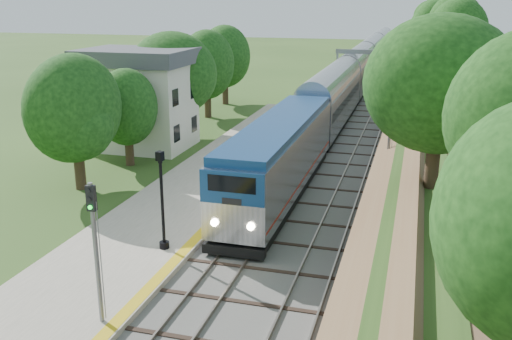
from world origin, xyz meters
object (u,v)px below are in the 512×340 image
(signal_gantry, at_px, (372,62))
(lamppost_far, at_px, (162,206))
(station_building, at_px, (139,98))
(signal_platform, at_px, (95,239))
(train, at_px, (357,75))
(signal_farside, at_px, (390,125))

(signal_gantry, distance_m, lamppost_far, 44.04)
(station_building, xyz_separation_m, signal_platform, (11.10, -25.16, -0.38))
(station_building, xyz_separation_m, signal_gantry, (16.47, 24.99, 0.73))
(station_building, bearing_deg, signal_gantry, 56.62)
(signal_gantry, relative_size, train, 0.08)
(lamppost_far, xyz_separation_m, signal_platform, (0.48, -6.56, 1.19))
(station_building, height_order, train, station_building)
(station_building, relative_size, lamppost_far, 1.79)
(lamppost_far, relative_size, signal_farside, 0.75)
(train, xyz_separation_m, signal_farside, (6.20, -37.24, 1.70))
(train, xyz_separation_m, lamppost_far, (-3.38, -51.26, 0.17))
(signal_gantry, height_order, train, signal_gantry)
(station_building, distance_m, signal_farside, 20.71)
(signal_platform, bearing_deg, train, 87.13)
(station_building, xyz_separation_m, signal_farside, (20.20, -4.58, -0.03))
(train, bearing_deg, station_building, -113.20)
(station_building, bearing_deg, signal_farside, -12.78)
(signal_gantry, height_order, signal_platform, signal_gantry)
(station_building, distance_m, train, 35.58)
(train, relative_size, signal_farside, 16.15)
(lamppost_far, height_order, signal_farside, signal_farside)
(signal_gantry, relative_size, signal_farside, 1.30)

